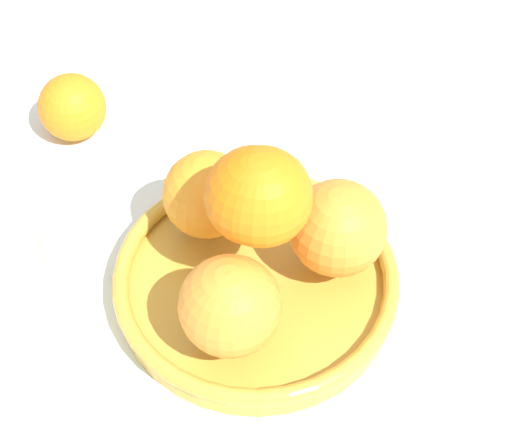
% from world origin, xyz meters
% --- Properties ---
extents(ground_plane, '(4.00, 4.00, 0.00)m').
position_xyz_m(ground_plane, '(0.00, 0.00, 0.00)').
color(ground_plane, silver).
extents(fruit_bowl, '(0.24, 0.24, 0.03)m').
position_xyz_m(fruit_bowl, '(0.00, 0.00, 0.02)').
color(fruit_bowl, gold).
rests_on(fruit_bowl, ground_plane).
extents(orange_pile, '(0.19, 0.19, 0.14)m').
position_xyz_m(orange_pile, '(0.00, 0.00, 0.09)').
color(orange_pile, orange).
rests_on(orange_pile, fruit_bowl).
extents(stray_orange, '(0.07, 0.07, 0.07)m').
position_xyz_m(stray_orange, '(-0.16, -0.21, 0.03)').
color(stray_orange, orange).
rests_on(stray_orange, ground_plane).
extents(drinking_glass, '(0.08, 0.08, 0.13)m').
position_xyz_m(drinking_glass, '(0.06, -0.19, 0.06)').
color(drinking_glass, silver).
rests_on(drinking_glass, ground_plane).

